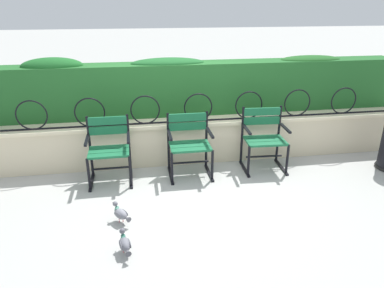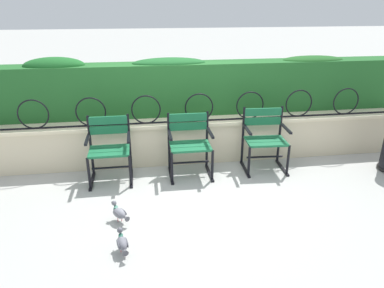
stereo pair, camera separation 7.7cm
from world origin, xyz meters
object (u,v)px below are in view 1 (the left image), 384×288
object	(u,v)px
pigeon_near_chairs	(121,214)
pigeon_far_side	(125,244)
park_chair_left	(109,148)
park_chair_centre	(189,143)
park_chair_right	(264,137)

from	to	relation	value
pigeon_near_chairs	pigeon_far_side	distance (m)	0.54
pigeon_near_chairs	pigeon_far_side	bearing A→B (deg)	-84.87
park_chair_left	park_chair_centre	bearing A→B (deg)	0.52
park_chair_left	pigeon_near_chairs	xyz separation A→B (m)	(0.15, -1.08, -0.35)
park_chair_centre	pigeon_near_chairs	world-z (taller)	park_chair_centre
park_chair_right	pigeon_near_chairs	bearing A→B (deg)	-151.13
park_chair_left	pigeon_near_chairs	world-z (taller)	park_chair_left
pigeon_far_side	park_chair_right	bearing A→B (deg)	39.97
pigeon_far_side	park_chair_left	bearing A→B (deg)	96.91
park_chair_left	pigeon_far_side	xyz separation A→B (m)	(0.20, -1.62, -0.35)
park_chair_centre	park_chair_left	bearing A→B (deg)	-179.48
park_chair_centre	park_chair_right	size ratio (longest dim) A/B	0.97
park_chair_left	park_chair_centre	xyz separation A→B (m)	(1.08, 0.01, -0.00)
park_chair_centre	park_chair_right	distance (m)	1.09
park_chair_right	pigeon_far_side	bearing A→B (deg)	-140.03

